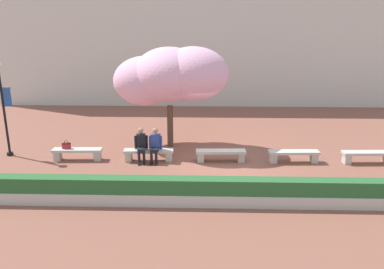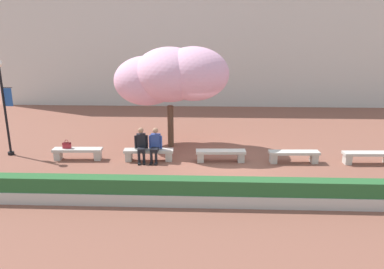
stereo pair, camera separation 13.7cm
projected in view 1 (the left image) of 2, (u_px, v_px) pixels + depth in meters
name	position (u px, v px, depth m)	size (l,w,h in m)	color
ground_plane	(221.00, 161.00, 14.19)	(100.00, 100.00, 0.00)	brown
building_facade	(214.00, 29.00, 24.65)	(28.00, 4.00, 9.64)	beige
stone_bench_west_end	(77.00, 152.00, 14.27)	(1.88, 0.50, 0.45)	#BCB7AD
stone_bench_near_west	(149.00, 153.00, 14.19)	(1.88, 0.50, 0.45)	#BCB7AD
stone_bench_center	(221.00, 154.00, 14.11)	(1.88, 0.50, 0.45)	#BCB7AD
stone_bench_near_east	(294.00, 155.00, 14.02)	(1.88, 0.50, 0.45)	#BCB7AD
stone_bench_east_end	(368.00, 155.00, 13.94)	(1.88, 0.50, 0.45)	#BCB7AD
person_seated_left	(141.00, 144.00, 14.04)	(0.51, 0.72, 1.29)	black
person_seated_right	(155.00, 144.00, 14.02)	(0.51, 0.70, 1.29)	black
handbag	(66.00, 145.00, 14.22)	(0.30, 0.15, 0.34)	#A3232D
cherry_tree_main	(171.00, 76.00, 15.20)	(4.74, 3.14, 4.19)	#513828
lamp_post_with_banner	(3.00, 99.00, 14.26)	(0.54, 0.28, 3.74)	black
planter_hedge_foreground	(226.00, 192.00, 10.63)	(16.29, 0.50, 0.80)	#BCB7AD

